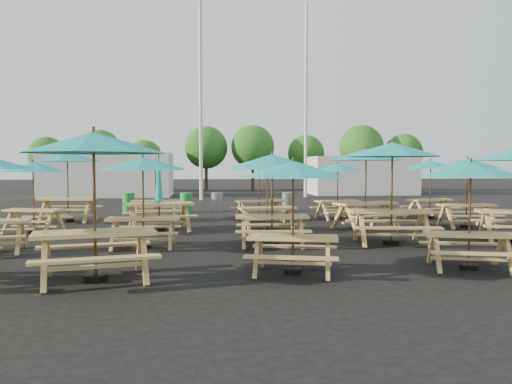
{
  "coord_description": "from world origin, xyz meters",
  "views": [
    {
      "loc": [
        -1.55,
        -14.88,
        1.96
      ],
      "look_at": [
        0.0,
        1.5,
        1.1
      ],
      "focal_mm": 35.0,
      "sensor_mm": 36.0,
      "label": 1
    }
  ],
  "objects": [
    {
      "name": "picnic_unit_10",
      "position": [
        0.19,
        -0.07,
        1.9
      ],
      "size": [
        2.31,
        2.31,
        2.18
      ],
      "rotation": [
        0.0,
        0.0,
        0.12
      ],
      "color": "tan",
      "rests_on": "ground"
    },
    {
      "name": "picnic_unit_5",
      "position": [
        -3.11,
        -2.82,
        1.9
      ],
      "size": [
        2.1,
        2.1,
        2.18
      ],
      "rotation": [
        0.0,
        0.0,
        -0.01
      ],
      "color": "tan",
      "rests_on": "ground"
    },
    {
      "name": "picnic_unit_7",
      "position": [
        -3.44,
        3.13,
        1.9
      ],
      "size": [
        2.11,
        2.11,
        2.18
      ],
      "rotation": [
        0.0,
        0.0,
        0.01
      ],
      "color": "tan",
      "rests_on": "ground"
    },
    {
      "name": "waste_bin_0",
      "position": [
        -4.96,
        6.72,
        0.41
      ],
      "size": [
        0.51,
        0.51,
        0.82
      ],
      "primitive_type": "cylinder",
      "color": "green",
      "rests_on": "ground"
    },
    {
      "name": "picnic_unit_13",
      "position": [
        2.99,
        -2.84,
        2.24
      ],
      "size": [
        2.73,
        2.73,
        2.57
      ],
      "rotation": [
        0.0,
        0.0,
        -0.12
      ],
      "color": "tan",
      "rests_on": "ground"
    },
    {
      "name": "tree_5",
      "position": [
        6.22,
        24.67,
        2.97
      ],
      "size": [
        2.94,
        2.94,
        4.45
      ],
      "color": "#382314",
      "rests_on": "ground"
    },
    {
      "name": "picnic_unit_18",
      "position": [
        6.62,
        0.23,
        1.93
      ],
      "size": [
        2.19,
        2.19,
        2.21
      ],
      "rotation": [
        0.0,
        0.0,
        -0.04
      ],
      "color": "tan",
      "rests_on": "ground"
    },
    {
      "name": "tree_0",
      "position": [
        -14.07,
        25.25,
        2.83
      ],
      "size": [
        2.8,
        2.8,
        4.24
      ],
      "color": "#382314",
      "rests_on": "ground"
    },
    {
      "name": "event_tent_0",
      "position": [
        -8.0,
        18.0,
        1.4
      ],
      "size": [
        8.0,
        4.0,
        2.8
      ],
      "primitive_type": "cube",
      "color": "silver",
      "rests_on": "ground"
    },
    {
      "name": "picnic_unit_3",
      "position": [
        -6.47,
        3.1,
        2.16
      ],
      "size": [
        2.56,
        2.56,
        2.49
      ],
      "rotation": [
        0.0,
        0.0,
        -0.08
      ],
      "color": "tan",
      "rests_on": "ground"
    },
    {
      "name": "picnic_unit_6",
      "position": [
        -3.05,
        0.24,
        1.05
      ],
      "size": [
        2.37,
        2.19,
        2.55
      ],
      "rotation": [
        0.0,
        0.0,
        0.25
      ],
      "color": "tan",
      "rests_on": "ground"
    },
    {
      "name": "tree_4",
      "position": [
        1.9,
        24.26,
        3.46
      ],
      "size": [
        3.41,
        3.41,
        5.17
      ],
      "color": "#382314",
      "rests_on": "ground"
    },
    {
      "name": "picnic_unit_11",
      "position": [
        0.25,
        2.93,
        1.91
      ],
      "size": [
        2.52,
        2.52,
        2.19
      ],
      "rotation": [
        0.0,
        0.0,
        0.24
      ],
      "color": "tan",
      "rests_on": "ground"
    },
    {
      "name": "mast_0",
      "position": [
        -2.0,
        14.0,
        6.0
      ],
      "size": [
        0.2,
        0.2,
        12.0
      ],
      "primitive_type": "cylinder",
      "color": "silver",
      "rests_on": "ground"
    },
    {
      "name": "ground",
      "position": [
        0.0,
        0.0,
        0.0
      ],
      "size": [
        120.0,
        120.0,
        0.0
      ],
      "primitive_type": "plane",
      "color": "black",
      "rests_on": "ground"
    },
    {
      "name": "tree_7",
      "position": [
        13.63,
        22.92,
        2.99
      ],
      "size": [
        2.95,
        2.95,
        4.48
      ],
      "color": "#382314",
      "rests_on": "ground"
    },
    {
      "name": "waste_bin_1",
      "position": [
        -2.52,
        6.38,
        0.41
      ],
      "size": [
        0.51,
        0.51,
        0.82
      ],
      "primitive_type": "cylinder",
      "color": "green",
      "rests_on": "ground"
    },
    {
      "name": "mast_1",
      "position": [
        4.5,
        16.0,
        6.0
      ],
      "size": [
        0.2,
        0.2,
        12.0
      ],
      "primitive_type": "cylinder",
      "color": "silver",
      "rests_on": "ground"
    },
    {
      "name": "waste_bin_2",
      "position": [
        -1.21,
        6.62,
        0.41
      ],
      "size": [
        0.51,
        0.51,
        0.82
      ],
      "primitive_type": "cylinder",
      "color": "gray",
      "rests_on": "ground"
    },
    {
      "name": "picnic_unit_9",
      "position": [
        -0.02,
        -2.85,
        1.97
      ],
      "size": [
        2.3,
        2.3,
        2.26
      ],
      "rotation": [
        0.0,
        0.0,
        -0.07
      ],
      "color": "tan",
      "rests_on": "ground"
    },
    {
      "name": "tree_2",
      "position": [
        -6.39,
        23.65,
        2.62
      ],
      "size": [
        2.59,
        2.59,
        3.93
      ],
      "color": "#382314",
      "rests_on": "ground"
    },
    {
      "name": "tree_1",
      "position": [
        -9.74,
        23.9,
        3.15
      ],
      "size": [
        3.11,
        3.11,
        4.72
      ],
      "color": "#382314",
      "rests_on": "ground"
    },
    {
      "name": "picnic_unit_19",
      "position": [
        6.63,
        2.91,
        1.9
      ],
      "size": [
        2.62,
        2.62,
        2.18
      ],
      "rotation": [
        0.0,
        0.0,
        0.31
      ],
      "color": "tan",
      "rests_on": "ground"
    },
    {
      "name": "picnic_unit_2",
      "position": [
        -6.64,
        0.15,
        1.83
      ],
      "size": [
        2.43,
        2.43,
        2.1
      ],
      "rotation": [
        0.0,
        0.0,
        -0.25
      ],
      "color": "tan",
      "rests_on": "ground"
    },
    {
      "name": "picnic_unit_12",
      "position": [
        3.36,
        -5.93,
        1.79
      ],
      "size": [
        2.39,
        2.39,
        2.06
      ],
      "rotation": [
        0.0,
        0.0,
        -0.25
      ],
      "color": "tan",
      "rests_on": "ground"
    },
    {
      "name": "event_tent_1",
      "position": [
        9.0,
        19.0,
        1.3
      ],
      "size": [
        7.0,
        4.0,
        2.6
      ],
      "primitive_type": "cube",
      "color": "silver",
      "rests_on": "ground"
    },
    {
      "name": "picnic_unit_14",
      "position": [
        3.26,
        0.05,
        2.18
      ],
      "size": [
        3.05,
        3.05,
        2.51
      ],
      "rotation": [
        0.0,
        0.0,
        0.34
      ],
      "color": "tan",
      "rests_on": "ground"
    },
    {
      "name": "tree_3",
      "position": [
        -1.75,
        24.72,
        3.41
      ],
      "size": [
        3.36,
        3.36,
        5.09
      ],
      "color": "#382314",
      "rests_on": "ground"
    },
    {
      "name": "picnic_unit_4",
      "position": [
        -3.48,
        -6.24,
        2.23
      ],
      "size": [
        2.94,
        2.94,
        2.56
      ],
      "rotation": [
        0.0,
        0.0,
        0.24
      ],
      "color": "tan",
      "rests_on": "ground"
    },
    {
      "name": "picnic_unit_8",
      "position": [
        -0.04,
        -6.0,
        1.8
      ],
      "size": [
        2.36,
        2.36,
        2.06
      ],
      "rotation": [
        0.0,
        0.0,
        -0.23
      ],
      "color": "tan",
      "rests_on": "ground"
    },
    {
      "name": "tree_6",
      "position": [
        10.23,
        22.9,
        3.43
      ],
      "size": [
        3.38,
        3.38,
        5.13
      ],
      "color": "#382314",
      "rests_on": "ground"
    },
    {
      "name": "picnic_unit_15",
      "position": [
        3.17,
        3.07,
        1.8
      ],
      "size": [
        2.37,
        2.37,
        2.07
      ],
      "rotation": [
        0.0,
        0.0,
        0.23
      ],
      "color": "tan",
      "rests_on": "ground"
    },
    {
      "name": "waste_bin_3",
      "position": [
        1.84,
        6.39,
        0.41
      ],
      "size": [
        0.51,
        0.51,
        0.82
      ],
      "primitive_type": "cylinder",
      "color": "gray",
      "rests_on": "ground"
    }
  ]
}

